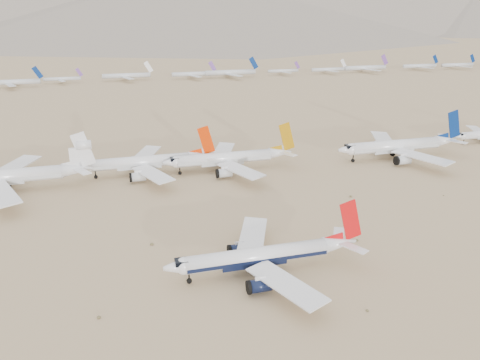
{
  "coord_description": "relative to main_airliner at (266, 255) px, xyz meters",
  "views": [
    {
      "loc": [
        -37.6,
        -100.68,
        60.36
      ],
      "look_at": [
        1.23,
        38.85,
        7.0
      ],
      "focal_mm": 35.0,
      "sensor_mm": 36.0,
      "label": 1
    }
  ],
  "objects": [
    {
      "name": "row2_white_trijet",
      "position": [
        -68.94,
        74.36,
        1.18
      ],
      "size": [
        56.12,
        54.85,
        19.89
      ],
      "color": "white",
      "rests_on": "ground"
    },
    {
      "name": "row2_gold_tail",
      "position": [
        10.59,
        75.97,
        0.45
      ],
      "size": [
        50.44,
        49.33,
        17.96
      ],
      "color": "white",
      "rests_on": "ground"
    },
    {
      "name": "row2_navy_widebody",
      "position": [
        84.16,
        72.1,
        0.89
      ],
      "size": [
        54.98,
        53.76,
        19.56
      ],
      "color": "white",
      "rests_on": "ground"
    },
    {
      "name": "desert_scrub",
      "position": [
        6.12,
        -21.35,
        -4.28
      ],
      "size": [
        261.14,
        121.67,
        0.67
      ],
      "color": "brown",
      "rests_on": "ground"
    },
    {
      "name": "main_airliner",
      "position": [
        0.0,
        0.0,
        0.0
      ],
      "size": [
        47.14,
        46.05,
        16.64
      ],
      "color": "white",
      "rests_on": "ground"
    },
    {
      "name": "foothills",
      "position": [
        531.8,
        1106.89,
        62.58
      ],
      "size": [
        4637.5,
        1395.0,
        155.0
      ],
      "color": "slate",
      "rests_on": "ground"
    },
    {
      "name": "ground",
      "position": [
        5.12,
        6.89,
        -4.57
      ],
      "size": [
        7000.0,
        7000.0,
        0.0
      ],
      "primitive_type": "plane",
      "color": "#997A59",
      "rests_on": "ground"
    },
    {
      "name": "row2_orange_tail",
      "position": [
        -20.99,
        80.12,
        0.38
      ],
      "size": [
        49.52,
        48.44,
        17.66
      ],
      "color": "white",
      "rests_on": "ground"
    },
    {
      "name": "distant_storage_row",
      "position": [
        61.65,
        330.63,
        -0.14
      ],
      "size": [
        672.79,
        56.21,
        16.17
      ],
      "color": "silver",
      "rests_on": "ground"
    }
  ]
}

